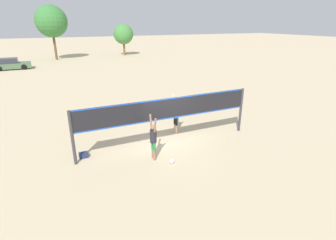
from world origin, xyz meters
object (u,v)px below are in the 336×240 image
object	(u,v)px
volleyball_net	(168,113)
tree_left_cluster	(123,34)
gear_bag	(84,155)
player_blocker	(176,113)
volleyball	(172,161)
player_spiker	(153,137)
tree_right_cluster	(51,21)
parked_car_near	(11,64)

from	to	relation	value
volleyball_net	tree_left_cluster	size ratio (longest dim) A/B	1.65
volleyball_net	gear_bag	world-z (taller)	volleyball_net
player_blocker	volleyball	size ratio (longest dim) A/B	9.89
tree_left_cluster	volleyball_net	bearing A→B (deg)	-102.79
player_blocker	gear_bag	xyz separation A→B (m)	(-4.88, -0.75, -0.99)
player_blocker	tree_left_cluster	size ratio (longest dim) A/B	0.40
player_spiker	player_blocker	xyz separation A→B (m)	(2.14, 2.19, 0.06)
tree_right_cluster	volleyball_net	bearing A→B (deg)	-84.96
tree_left_cluster	gear_bag	bearing A→B (deg)	-108.73
volleyball_net	tree_right_cluster	distance (m)	35.33
player_spiker	tree_left_cluster	distance (m)	38.27
player_blocker	parked_car_near	xyz separation A→B (m)	(-9.71, 26.48, -0.49)
player_blocker	tree_right_cluster	bearing A→B (deg)	-173.11
player_spiker	tree_left_cluster	xyz separation A→B (m)	(9.33, 37.03, 2.51)
volleyball	tree_left_cluster	xyz separation A→B (m)	(8.77, 37.70, 3.44)
volleyball_net	player_blocker	distance (m)	1.65
player_spiker	gear_bag	distance (m)	3.23
parked_car_near	tree_left_cluster	world-z (taller)	tree_left_cluster
player_spiker	tree_right_cluster	bearing A→B (deg)	3.09
parked_car_near	tree_left_cluster	size ratio (longest dim) A/B	0.84
tree_left_cluster	player_spiker	bearing A→B (deg)	-104.13
player_spiker	tree_right_cluster	distance (m)	36.30
gear_bag	volleyball	bearing A→B (deg)	-32.61
gear_bag	parked_car_near	world-z (taller)	parked_car_near
volleyball_net	volleyball	size ratio (longest dim) A/B	41.07
volleyball_net	tree_left_cluster	bearing A→B (deg)	77.21
volleyball_net	tree_right_cluster	xyz separation A→B (m)	(-3.09, 34.97, 3.97)
tree_right_cluster	tree_left_cluster	bearing A→B (deg)	5.45
gear_bag	tree_right_cluster	bearing A→B (deg)	88.67
volleyball_net	gear_bag	distance (m)	4.21
volleyball_net	tree_right_cluster	bearing A→B (deg)	95.04
tree_left_cluster	tree_right_cluster	xyz separation A→B (m)	(-11.27, -1.07, 2.09)
parked_car_near	gear_bag	bearing A→B (deg)	-81.54
player_blocker	parked_car_near	distance (m)	28.21
player_spiker	player_blocker	distance (m)	3.06
volleyball_net	tree_right_cluster	world-z (taller)	tree_right_cluster
volleyball	volleyball_net	bearing A→B (deg)	70.32
tree_right_cluster	player_blocker	bearing A→B (deg)	-83.11
volleyball	tree_right_cluster	distance (m)	37.12
volleyball	gear_bag	world-z (taller)	gear_bag
player_spiker	tree_left_cluster	world-z (taller)	tree_left_cluster
tree_right_cluster	parked_car_near	bearing A→B (deg)	-127.69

